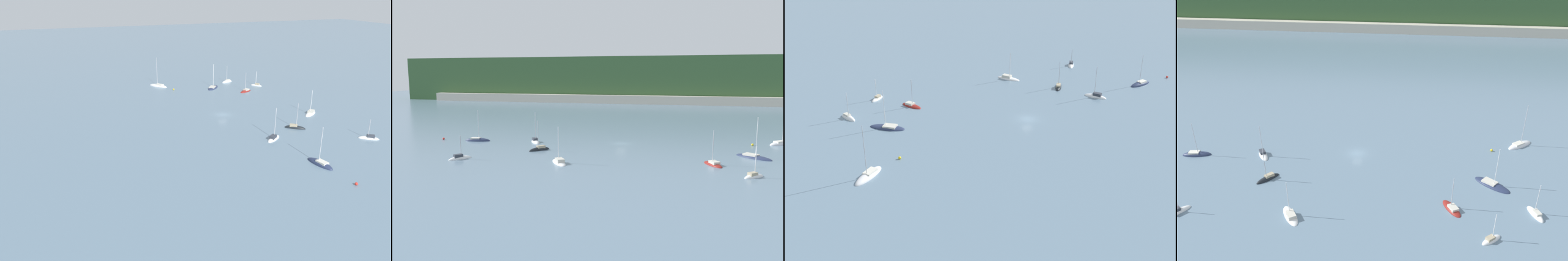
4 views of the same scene
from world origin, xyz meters
The scene contains 13 objects.
ground_plane centered at (0.00, 0.00, 0.00)m, with size 600.00×600.00×0.00m, color slate.
sailboat_0 centered at (32.57, -10.27, 0.07)m, with size 8.70×7.92×10.10m.
sailboat_1 centered at (-23.76, -4.10, 0.14)m, with size 4.99×6.06×9.32m.
sailboat_2 centered at (29.74, -28.42, 0.11)m, with size 4.50×4.09×6.50m.
sailboat_3 centered at (-40.80, -5.98, 0.07)m, with size 7.56×3.52×9.83m.
sailboat_4 centered at (-32.34, -28.16, 0.11)m, with size 4.36×5.26×6.05m.
sailboat_5 centered at (42.73, 9.59, 0.08)m, with size 8.00×7.06×12.54m.
sailboat_6 centered at (23.06, -20.05, 0.10)m, with size 4.81×6.41×7.96m.
sailboat_7 centered at (39.65, -19.80, 0.09)m, with size 3.22×5.49×7.84m.
sailboat_8 centered at (-9.16, -26.48, 0.14)m, with size 5.79×6.99×8.48m.
sailboat_9 centered at (-18.54, -14.29, 0.11)m, with size 4.84×5.63×8.32m.
mooring_buoy_0 centered at (34.80, 5.53, 0.32)m, with size 0.63×0.63×0.63m.
mooring_buoy_1 centered at (-51.53, -6.71, 0.32)m, with size 0.65×0.65×0.65m.
Camera 1 is at (-104.67, 48.12, 38.03)m, focal length 35.00 mm.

